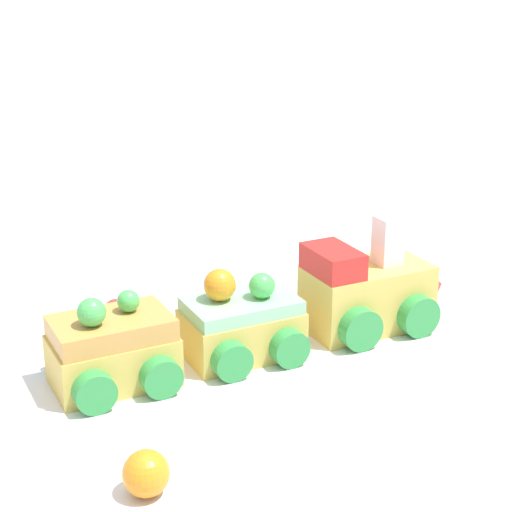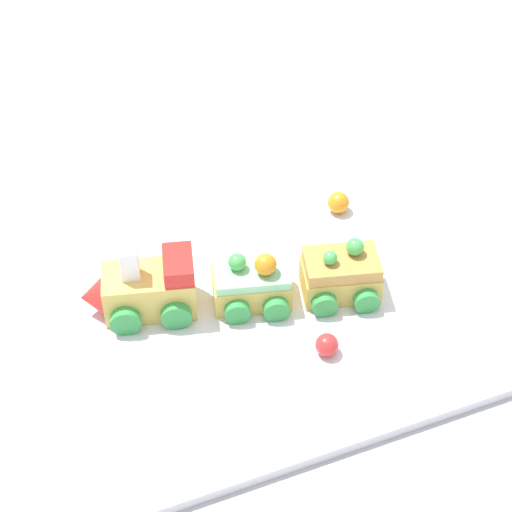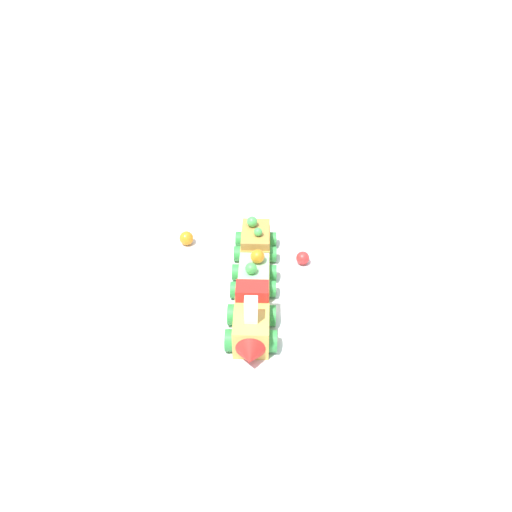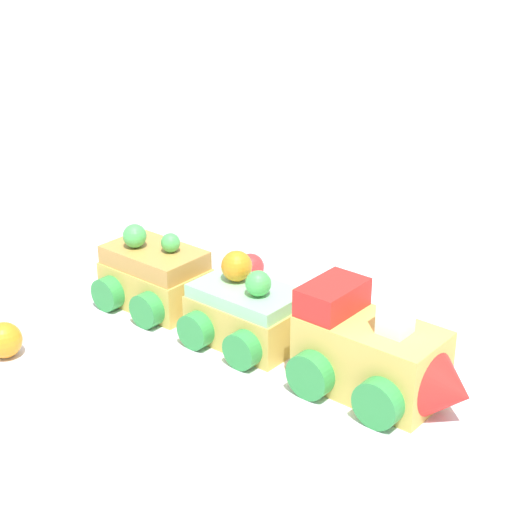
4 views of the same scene
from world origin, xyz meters
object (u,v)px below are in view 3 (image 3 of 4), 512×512
cake_train_locomotive (251,325)px  cake_car_mint (254,277)px  gumball_orange (186,238)px  cake_car_caramel (256,242)px  gumball_red (303,258)px

cake_train_locomotive → cake_car_mint: bearing=179.9°
gumball_orange → cake_car_mint: bearing=33.1°
cake_car_mint → cake_car_caramel: 0.09m
cake_car_caramel → gumball_orange: size_ratio=3.51×
gumball_orange → gumball_red: gumball_orange is taller
cake_car_caramel → cake_train_locomotive: bearing=0.0°
cake_train_locomotive → gumball_orange: 0.25m
cake_train_locomotive → cake_car_mint: (-0.10, 0.03, -0.00)m
cake_car_caramel → gumball_red: (0.05, 0.07, -0.01)m
cake_train_locomotive → gumball_orange: (-0.24, -0.06, -0.01)m
cake_car_mint → cake_train_locomotive: bearing=-0.1°
gumball_red → cake_train_locomotive: bearing=-39.1°
cake_car_mint → gumball_red: cake_car_mint is taller
cake_train_locomotive → cake_car_caramel: cake_train_locomotive is taller
cake_train_locomotive → gumball_orange: cake_train_locomotive is taller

